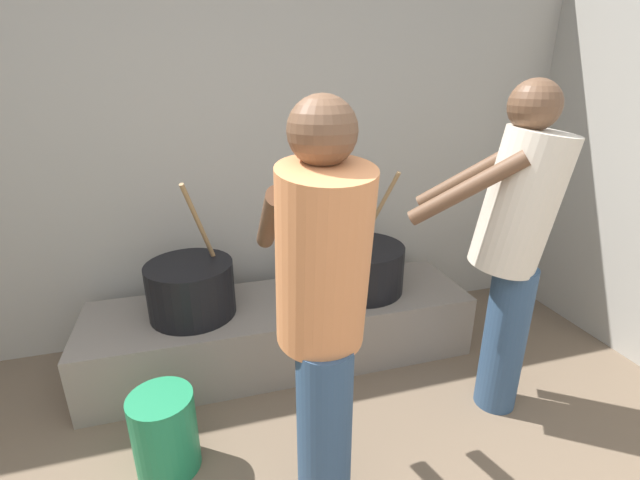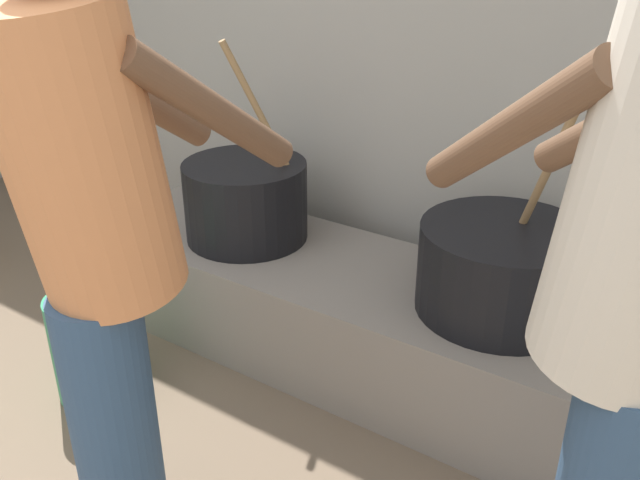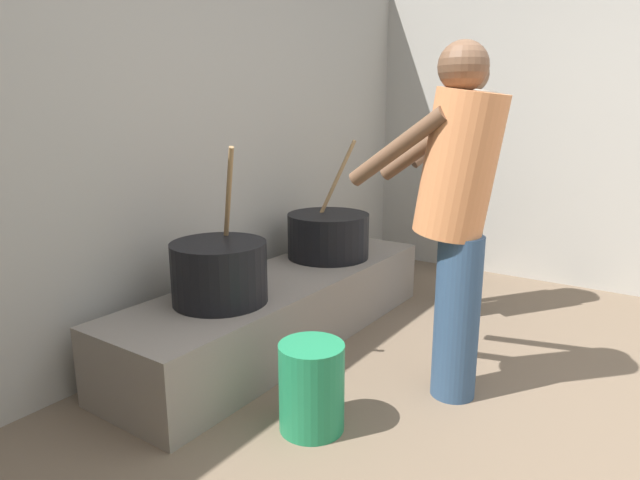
# 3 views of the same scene
# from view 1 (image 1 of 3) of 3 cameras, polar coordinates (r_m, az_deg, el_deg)

# --- Properties ---
(block_enclosure_rear) EXTENTS (5.23, 0.20, 2.28)m
(block_enclosure_rear) POSITION_cam_1_polar(r_m,az_deg,el_deg) (2.76, -16.68, 10.41)
(block_enclosure_rear) COLOR #9E998E
(block_enclosure_rear) RESTS_ON ground_plane
(hearth_ledge) EXTENTS (2.18, 0.60, 0.37)m
(hearth_ledge) POSITION_cam_1_polar(r_m,az_deg,el_deg) (2.65, -4.84, -11.52)
(hearth_ledge) COLOR slate
(hearth_ledge) RESTS_ON ground_plane
(cooking_pot_main) EXTENTS (0.46, 0.46, 0.75)m
(cooking_pot_main) POSITION_cam_1_polar(r_m,az_deg,el_deg) (2.45, -16.47, -6.13)
(cooking_pot_main) COLOR black
(cooking_pot_main) RESTS_ON hearth_ledge
(cooking_pot_secondary) EXTENTS (0.51, 0.51, 0.73)m
(cooking_pot_secondary) POSITION_cam_1_polar(r_m,az_deg,el_deg) (2.64, 5.36, -3.59)
(cooking_pot_secondary) COLOR black
(cooking_pot_secondary) RESTS_ON hearth_ledge
(cook_in_orange_shirt) EXTENTS (0.36, 0.66, 1.55)m
(cook_in_orange_shirt) POSITION_cam_1_polar(r_m,az_deg,el_deg) (1.45, 0.33, -8.67)
(cook_in_orange_shirt) COLOR navy
(cook_in_orange_shirt) RESTS_ON ground_plane
(cook_in_cream_shirt) EXTENTS (0.72, 0.64, 1.59)m
(cook_in_cream_shirt) POSITION_cam_1_polar(r_m,az_deg,el_deg) (2.15, 23.99, 0.22)
(cook_in_cream_shirt) COLOR navy
(cook_in_cream_shirt) RESTS_ON ground_plane
(bucket_green_plastic) EXTENTS (0.27, 0.27, 0.37)m
(bucket_green_plastic) POSITION_cam_1_polar(r_m,az_deg,el_deg) (2.12, -19.60, -22.61)
(bucket_green_plastic) COLOR #1E7A4C
(bucket_green_plastic) RESTS_ON ground_plane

